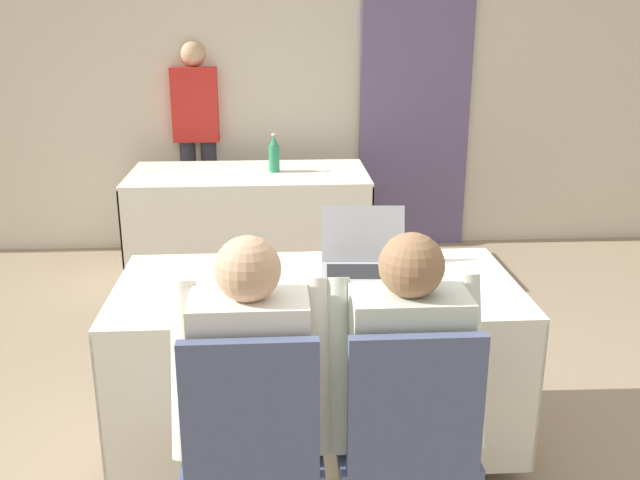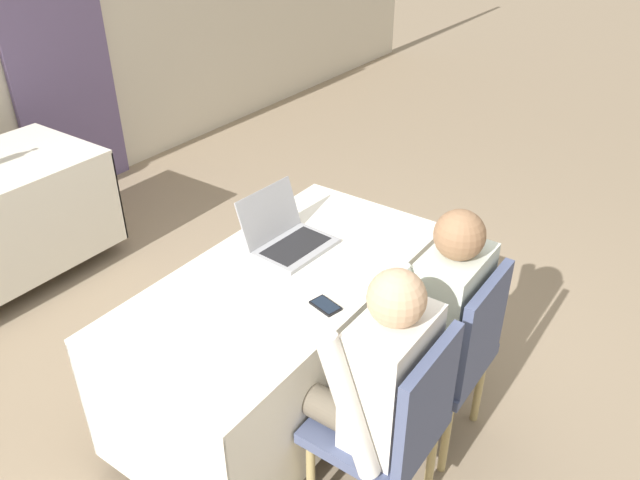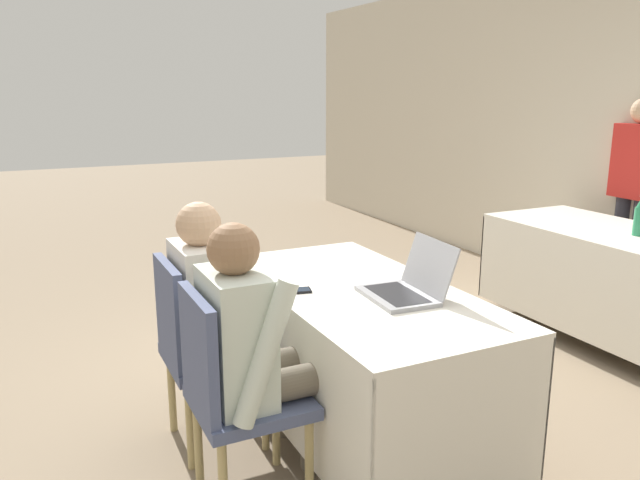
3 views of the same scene
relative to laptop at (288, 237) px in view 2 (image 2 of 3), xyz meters
name	(u,v)px [view 2 (image 2 of 3)]	position (x,y,z in m)	size (l,w,h in m)	color
ground_plane	(286,400)	(-0.21, -0.12, -0.80)	(24.00, 24.00, 0.00)	gray
curtain_panel	(50,19)	(0.71, 2.65, 0.53)	(0.84, 0.04, 2.65)	slate
conference_table_near	(283,309)	(-0.21, -0.12, -0.23)	(1.61, 0.80, 0.75)	white
laptop	(288,237)	(0.00, 0.00, 0.00)	(0.38, 0.35, 0.25)	#99999E
cell_phone	(326,306)	(-0.28, -0.41, -0.04)	(0.10, 0.14, 0.01)	black
paper_beside_laptop	(251,315)	(-0.49, -0.19, -0.05)	(0.26, 0.33, 0.00)	white
chair_near_left	(393,423)	(-0.45, -0.83, -0.29)	(0.44, 0.44, 0.91)	tan
chair_near_right	(450,351)	(0.04, -0.83, -0.29)	(0.44, 0.44, 0.91)	tan
person_checkered_shirt	(371,380)	(-0.45, -0.73, -0.13)	(0.50, 0.52, 1.17)	#665B4C
person_white_shirt	(431,312)	(0.04, -0.73, -0.13)	(0.50, 0.52, 1.17)	#665B4C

